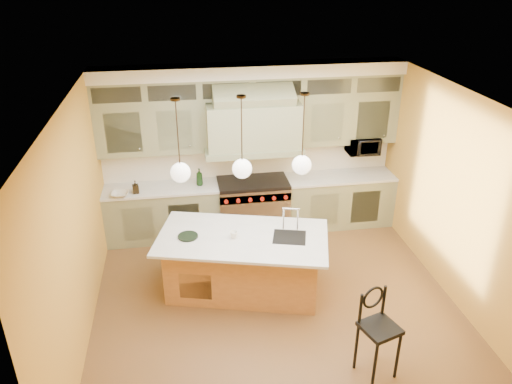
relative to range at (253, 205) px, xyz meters
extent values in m
plane|color=brown|center=(0.00, -2.14, -0.49)|extent=(5.00, 5.00, 0.00)
plane|color=white|center=(0.00, -2.14, 2.41)|extent=(5.00, 5.00, 0.00)
plane|color=gold|center=(0.00, 0.36, 0.96)|extent=(5.00, 0.00, 5.00)
plane|color=gold|center=(0.00, -4.64, 0.96)|extent=(5.00, 0.00, 5.00)
plane|color=gold|center=(-2.50, -2.14, 0.96)|extent=(0.00, 5.00, 5.00)
plane|color=gold|center=(2.50, -2.14, 0.96)|extent=(0.00, 5.00, 5.00)
cube|color=gray|center=(-1.55, 0.03, -0.04)|extent=(1.90, 0.65, 0.90)
cube|color=gray|center=(1.55, 0.03, -0.04)|extent=(1.90, 0.65, 0.90)
cube|color=silver|center=(-1.55, 0.03, 0.43)|extent=(1.90, 0.68, 0.04)
cube|color=silver|center=(1.55, 0.03, 0.43)|extent=(1.90, 0.68, 0.04)
cube|color=silver|center=(0.00, 0.34, 0.73)|extent=(5.00, 0.04, 0.56)
cube|color=gray|center=(-1.62, 0.18, 1.44)|extent=(1.75, 0.35, 0.85)
cube|color=gray|center=(1.62, 0.18, 1.44)|extent=(1.75, 0.35, 0.85)
cube|color=gray|center=(0.00, 0.01, 1.46)|extent=(1.50, 0.70, 0.75)
cube|color=#757E5C|center=(0.00, 0.01, 1.06)|extent=(1.60, 0.76, 0.10)
cube|color=#333833|center=(0.00, 0.18, 2.04)|extent=(5.00, 0.35, 0.35)
cube|color=white|center=(0.00, 0.16, 2.31)|extent=(5.00, 0.47, 0.20)
cube|color=silver|center=(0.00, 0.01, -0.04)|extent=(1.20, 0.70, 0.90)
cube|color=black|center=(0.00, 0.01, 0.44)|extent=(1.20, 0.70, 0.06)
cube|color=silver|center=(0.00, -0.31, 0.29)|extent=(1.20, 0.06, 0.14)
cube|color=#A56B3A|center=(-0.40, -1.69, -0.05)|extent=(2.28, 1.51, 0.88)
cube|color=silver|center=(-0.41, -1.74, 0.41)|extent=(2.59, 1.82, 0.04)
cube|color=black|center=(0.23, -1.86, 0.41)|extent=(0.54, 0.50, 0.05)
cylinder|color=black|center=(0.79, -3.75, -0.16)|extent=(0.04, 0.04, 0.64)
cylinder|color=black|center=(1.11, -3.65, -0.16)|extent=(0.04, 0.04, 0.64)
cylinder|color=black|center=(0.69, -3.44, -0.16)|extent=(0.04, 0.04, 0.64)
cylinder|color=black|center=(1.01, -3.33, -0.16)|extent=(0.04, 0.04, 0.64)
cube|color=black|center=(0.90, -3.54, 0.18)|extent=(0.49, 0.49, 0.05)
torus|color=black|center=(0.85, -3.39, 0.49)|extent=(0.28, 0.12, 0.28)
imported|color=black|center=(1.95, 0.11, 0.96)|extent=(0.54, 0.37, 0.30)
imported|color=black|center=(-0.90, 0.01, 0.60)|extent=(0.13, 0.13, 0.30)
imported|color=black|center=(-1.94, -0.14, 0.56)|extent=(0.11, 0.11, 0.22)
imported|color=silver|center=(-2.19, -0.22, 0.49)|extent=(0.31, 0.31, 0.07)
imported|color=white|center=(-0.53, -1.76, 0.48)|extent=(0.11, 0.11, 0.10)
cylinder|color=#2D2319|center=(-1.20, -1.69, 2.39)|extent=(0.12, 0.12, 0.03)
cylinder|color=#2D2319|center=(-1.20, -1.69, 1.95)|extent=(0.02, 0.02, 0.93)
sphere|color=white|center=(-1.20, -1.69, 1.43)|extent=(0.26, 0.26, 0.26)
cylinder|color=#2D2319|center=(-0.40, -1.69, 2.39)|extent=(0.12, 0.12, 0.03)
cylinder|color=#2D2319|center=(-0.40, -1.69, 1.95)|extent=(0.02, 0.02, 0.93)
sphere|color=white|center=(-0.40, -1.69, 1.43)|extent=(0.26, 0.26, 0.26)
cylinder|color=#2D2319|center=(0.40, -1.69, 2.39)|extent=(0.12, 0.12, 0.03)
cylinder|color=#2D2319|center=(0.40, -1.69, 1.95)|extent=(0.02, 0.02, 0.93)
sphere|color=white|center=(0.40, -1.69, 1.43)|extent=(0.26, 0.26, 0.26)
camera|label=1|loc=(-1.17, -7.65, 3.98)|focal=35.00mm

